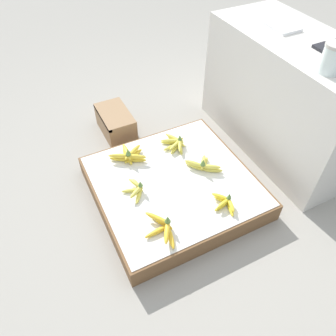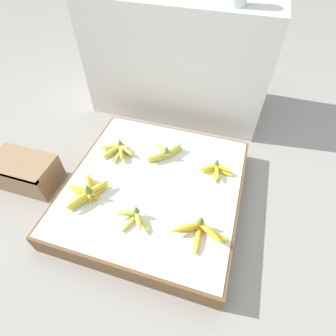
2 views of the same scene
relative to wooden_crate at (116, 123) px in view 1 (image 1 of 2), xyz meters
name	(u,v)px [view 1 (image 1 of 2)]	position (x,y,z in m)	size (l,w,h in m)	color
ground_plane	(173,194)	(0.77, 0.11, -0.10)	(10.00, 10.00, 0.00)	gray
display_platform	(174,187)	(0.77, 0.11, -0.03)	(0.94, 0.97, 0.14)	brown
back_vendor_table	(287,97)	(0.65, 1.04, 0.31)	(1.24, 0.55, 0.80)	beige
wooden_crate	(116,123)	(0.00, 0.00, 0.00)	(0.37, 0.22, 0.19)	#997551
banana_bunch_front_left	(129,156)	(0.47, -0.07, 0.07)	(0.20, 0.25, 0.11)	gold
banana_bunch_front_midleft	(136,189)	(0.75, -0.13, 0.07)	(0.20, 0.14, 0.09)	#DBCC4C
banana_bunch_front_midright	(163,227)	(1.07, -0.11, 0.07)	(0.27, 0.17, 0.10)	gold
banana_bunch_middle_left	(176,143)	(0.49, 0.27, 0.07)	(0.23, 0.18, 0.09)	#DBCC4C
banana_bunch_middle_midleft	(203,165)	(0.76, 0.33, 0.07)	(0.19, 0.21, 0.10)	#DBCC4C
banana_bunch_middle_midright	(225,203)	(1.08, 0.29, 0.07)	(0.19, 0.13, 0.09)	yellow
glass_jar	(333,58)	(0.98, 0.88, 0.79)	(0.12, 0.12, 0.15)	silver
foam_tray_white	(280,25)	(0.43, 1.03, 0.72)	(0.24, 0.16, 0.02)	white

